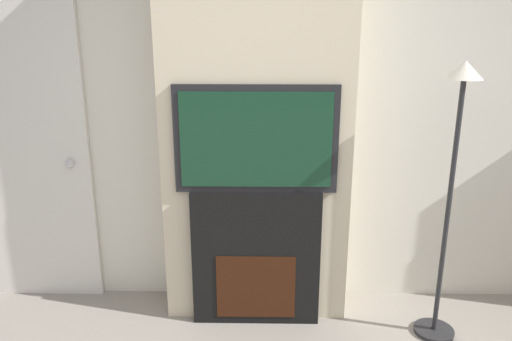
# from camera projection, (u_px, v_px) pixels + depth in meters

# --- Properties ---
(wall_back) EXTENTS (6.00, 0.06, 2.70)m
(wall_back) POSITION_uv_depth(u_px,v_px,m) (257.00, 110.00, 3.30)
(wall_back) COLOR silver
(wall_back) RESTS_ON ground_plane
(chimney_breast) EXTENTS (1.18, 0.32, 2.70)m
(chimney_breast) POSITION_uv_depth(u_px,v_px,m) (256.00, 115.00, 3.12)
(chimney_breast) COLOR beige
(chimney_breast) RESTS_ON ground_plane
(fireplace) EXTENTS (0.82, 0.15, 0.90)m
(fireplace) POSITION_uv_depth(u_px,v_px,m) (256.00, 257.00, 3.23)
(fireplace) COLOR black
(fireplace) RESTS_ON ground_plane
(television) EXTENTS (0.99, 0.07, 0.66)m
(television) POSITION_uv_depth(u_px,v_px,m) (256.00, 139.00, 3.00)
(television) COLOR black
(television) RESTS_ON fireplace
(floor_lamp) EXTENTS (0.25, 0.25, 1.71)m
(floor_lamp) POSITION_uv_depth(u_px,v_px,m) (454.00, 165.00, 2.87)
(floor_lamp) COLOR #262628
(floor_lamp) RESTS_ON ground_plane
(entry_door) EXTENTS (0.84, 0.09, 2.08)m
(entry_door) POSITION_uv_depth(u_px,v_px,m) (29.00, 156.00, 3.37)
(entry_door) COLOR silver
(entry_door) RESTS_ON ground_plane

